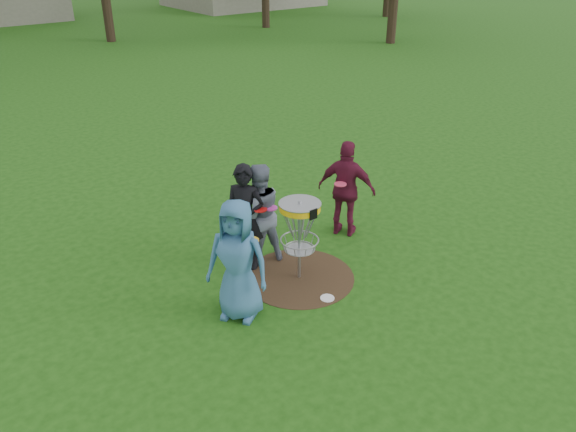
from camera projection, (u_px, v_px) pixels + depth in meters
ground at (299, 277)px, 9.16m from camera, size 100.00×100.00×0.00m
dirt_patch at (299, 277)px, 9.16m from camera, size 1.80×1.80×0.01m
player_blue at (238, 261)px, 7.86m from camera, size 1.01×1.07×1.84m
player_black at (245, 218)px, 9.07m from camera, size 0.75×0.79×1.81m
player_grey at (258, 214)px, 9.26m from camera, size 0.96×0.81×1.76m
player_maroon at (347, 189)px, 10.09m from camera, size 0.93×1.13×1.80m
disc_on_grass at (327, 298)px, 8.62m from camera, size 0.22×0.22×0.02m
disc_golf_basket at (300, 222)px, 8.70m from camera, size 0.66×0.67×1.38m
held_discs at (283, 209)px, 8.91m from camera, size 2.60×0.99×0.07m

